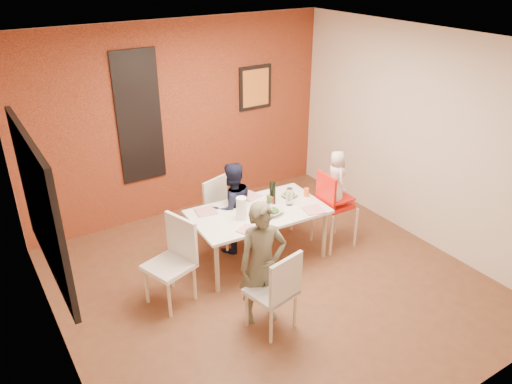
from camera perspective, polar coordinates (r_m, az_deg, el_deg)
ground at (r=5.89m, az=1.59°, el=-10.31°), size 4.50×4.50×0.00m
ceiling at (r=4.80m, az=2.00°, el=16.56°), size 4.50×4.50×0.02m
wall_back at (r=7.05m, az=-8.61°, el=8.12°), size 4.50×0.02×2.70m
wall_front at (r=3.81m, az=21.38°, el=-10.30°), size 4.50×0.02×2.70m
wall_left at (r=4.48m, az=-22.91°, el=-4.80°), size 0.02×4.50×2.70m
wall_right at (r=6.64m, az=18.17°, el=5.96°), size 0.02×4.50×2.70m
brick_accent_wall at (r=7.03m, az=-8.54°, el=8.08°), size 4.50×0.02×2.70m
picture_window_frame at (r=4.57m, az=-23.48°, el=-1.43°), size 0.05×1.70×1.30m
picture_window_pane at (r=4.57m, az=-23.30°, el=-1.38°), size 0.02×1.55×1.15m
glassblock_strip at (r=6.77m, az=-13.23°, el=8.29°), size 0.55×0.03×1.70m
glassblock_surround at (r=6.76m, az=-13.22°, el=8.28°), size 0.60×0.03×1.76m
art_print_frame at (r=7.47m, az=-0.08°, el=11.85°), size 0.54×0.03×0.64m
art_print_canvas at (r=7.46m, az=-0.02°, el=11.82°), size 0.44×0.01×0.54m
dining_table at (r=6.00m, az=0.23°, el=-2.63°), size 1.65×0.98×0.67m
chair_near at (r=4.95m, az=2.44°, el=-11.01°), size 0.50×0.50×0.91m
chair_far at (r=6.42m, az=-3.95°, el=-1.87°), size 0.51×0.51×0.88m
chair_left at (r=5.43m, az=-9.29°, el=-7.25°), size 0.56×0.56×0.96m
high_chair at (r=6.34m, az=8.75°, el=-1.20°), size 0.44×0.44×1.03m
child_near at (r=5.01m, az=0.75°, el=-8.24°), size 0.56×0.45×1.33m
child_far at (r=6.19m, az=-2.75°, el=-1.83°), size 0.58×0.46×1.19m
toddler at (r=6.21m, az=9.16°, el=1.62°), size 0.30×0.39×0.70m
plate_near_left at (r=5.56m, az=-0.88°, el=-4.36°), size 0.28×0.28×0.01m
plate_far_mid at (r=6.30m, az=-0.75°, el=-0.47°), size 0.29×0.29×0.01m
plate_near_right at (r=6.01m, az=6.61°, el=-2.04°), size 0.28×0.28×0.01m
plate_far_left at (r=5.97m, az=-5.73°, el=-2.22°), size 0.27×0.27×0.01m
salad_bowl_a at (r=5.89m, az=1.94°, el=-2.27°), size 0.29×0.29×0.06m
salad_bowl_b at (r=6.30m, az=3.80°, el=-0.37°), size 0.23×0.23×0.05m
wine_bottle at (r=6.07m, az=1.92°, el=-0.12°), size 0.07×0.07×0.28m
wine_glass_a at (r=5.74m, az=1.49°, el=-2.17°), size 0.08×0.08×0.22m
wine_glass_b at (r=6.07m, az=3.84°, el=-0.54°), size 0.08×0.08×0.22m
paper_towel_roll at (r=5.73m, az=-1.67°, el=-1.89°), size 0.12×0.12×0.27m
condiment_red at (r=6.03m, az=1.87°, el=-1.17°), size 0.03×0.03×0.13m
condiment_green at (r=5.98m, az=1.66°, el=-1.22°), size 0.04×0.04×0.16m
condiment_brown at (r=6.03m, az=1.40°, el=-1.03°), size 0.04×0.04×0.15m
sippy_cup at (r=6.32m, az=5.78°, el=-0.05°), size 0.06×0.06×0.11m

